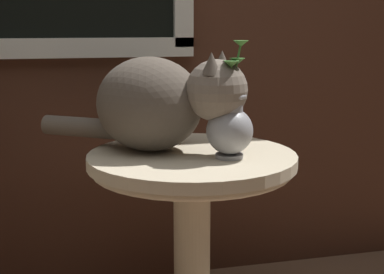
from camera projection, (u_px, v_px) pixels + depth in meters
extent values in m
cube|color=silver|center=(49.00, 48.00, 1.97)|extent=(1.05, 0.03, 0.07)
cylinder|color=beige|center=(192.00, 252.00, 1.72)|extent=(0.11, 0.11, 0.56)
cylinder|color=beige|center=(192.00, 159.00, 1.67)|extent=(0.63, 0.63, 0.03)
torus|color=beige|center=(192.00, 168.00, 1.67)|extent=(0.60, 0.60, 0.02)
ellipsoid|color=brown|center=(149.00, 104.00, 1.67)|extent=(0.43, 0.42, 0.29)
sphere|color=#76695D|center=(217.00, 91.00, 1.59)|extent=(0.18, 0.18, 0.18)
cone|color=brown|center=(211.00, 63.00, 1.53)|extent=(0.06, 0.06, 0.06)
cone|color=brown|center=(222.00, 61.00, 1.62)|extent=(0.06, 0.06, 0.06)
cylinder|color=brown|center=(86.00, 127.00, 1.77)|extent=(0.28, 0.22, 0.06)
cylinder|color=#99999E|center=(229.00, 156.00, 1.61)|extent=(0.08, 0.08, 0.01)
ellipsoid|color=#99999E|center=(230.00, 131.00, 1.59)|extent=(0.13, 0.13, 0.13)
cylinder|color=#99999E|center=(230.00, 105.00, 1.58)|extent=(0.07, 0.07, 0.05)
torus|color=#99999E|center=(230.00, 96.00, 1.57)|extent=(0.09, 0.09, 0.02)
cylinder|color=#47893D|center=(235.00, 70.00, 1.57)|extent=(0.04, 0.02, 0.15)
cone|color=#47893D|center=(241.00, 44.00, 1.56)|extent=(0.04, 0.04, 0.02)
cylinder|color=#47893D|center=(234.00, 79.00, 1.57)|extent=(0.03, 0.01, 0.10)
cone|color=#47893D|center=(237.00, 61.00, 1.56)|extent=(0.04, 0.04, 0.02)
cylinder|color=#47893D|center=(231.00, 80.00, 1.55)|extent=(0.01, 0.02, 0.09)
cone|color=#47893D|center=(231.00, 64.00, 1.53)|extent=(0.04, 0.04, 0.02)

